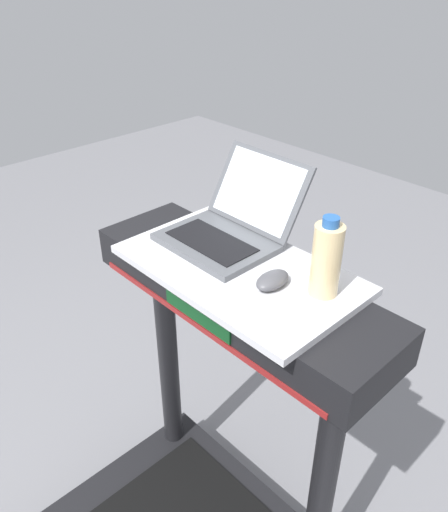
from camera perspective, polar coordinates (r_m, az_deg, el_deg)
desk_board at (r=1.33m, az=1.57°, el=-1.44°), size 0.63×0.36×0.02m
laptop at (r=1.42m, az=0.66°, el=3.48°), size 0.30×0.33×0.21m
computer_mouse at (r=1.24m, az=5.40°, el=-2.68°), size 0.06×0.10×0.03m
water_bottle at (r=1.20m, az=11.29°, el=-0.36°), size 0.07×0.07×0.20m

